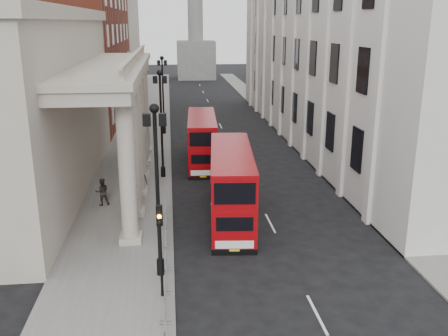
{
  "coord_description": "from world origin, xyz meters",
  "views": [
    {
      "loc": [
        0.09,
        -17.93,
        11.87
      ],
      "look_at": [
        3.19,
        10.5,
        3.47
      ],
      "focal_mm": 40.0,
      "sensor_mm": 36.0,
      "label": 1
    }
  ],
  "objects_px": {
    "lamp_post_north": "(163,90)",
    "bus_far": "(202,139)",
    "lamp_post_south": "(157,180)",
    "pedestrian_c": "(141,180)",
    "bus_near": "(231,184)",
    "monument_column": "(195,1)",
    "lamp_post_mid": "(161,117)",
    "pedestrian_b": "(102,192)",
    "traffic_light": "(160,234)",
    "pedestrian_a": "(131,212)"
  },
  "relations": [
    {
      "from": "bus_far",
      "to": "pedestrian_c",
      "type": "distance_m",
      "value": 9.08
    },
    {
      "from": "lamp_post_south",
      "to": "lamp_post_mid",
      "type": "height_order",
      "value": "same"
    },
    {
      "from": "monument_column",
      "to": "bus_far",
      "type": "xyz_separation_m",
      "value": [
        -3.25,
        -68.12,
        -13.81
      ]
    },
    {
      "from": "lamp_post_mid",
      "to": "bus_near",
      "type": "xyz_separation_m",
      "value": [
        4.29,
        -9.09,
        -2.61
      ]
    },
    {
      "from": "bus_near",
      "to": "pedestrian_c",
      "type": "bearing_deg",
      "value": 142.3
    },
    {
      "from": "pedestrian_c",
      "to": "lamp_post_south",
      "type": "bearing_deg",
      "value": -91.92
    },
    {
      "from": "monument_column",
      "to": "pedestrian_c",
      "type": "relative_size",
      "value": 28.55
    },
    {
      "from": "pedestrian_a",
      "to": "pedestrian_c",
      "type": "relative_size",
      "value": 0.84
    },
    {
      "from": "lamp_post_north",
      "to": "pedestrian_c",
      "type": "relative_size",
      "value": 4.38
    },
    {
      "from": "traffic_light",
      "to": "lamp_post_south",
      "type": "bearing_deg",
      "value": 92.84
    },
    {
      "from": "traffic_light",
      "to": "lamp_post_mid",
      "type": "bearing_deg",
      "value": 90.32
    },
    {
      "from": "lamp_post_north",
      "to": "pedestrian_a",
      "type": "distance_m",
      "value": 25.92
    },
    {
      "from": "bus_far",
      "to": "lamp_post_north",
      "type": "bearing_deg",
      "value": 108.44
    },
    {
      "from": "lamp_post_south",
      "to": "bus_far",
      "type": "distance_m",
      "value": 20.35
    },
    {
      "from": "monument_column",
      "to": "lamp_post_south",
      "type": "xyz_separation_m",
      "value": [
        -6.6,
        -88.0,
        -11.07
      ]
    },
    {
      "from": "monument_column",
      "to": "pedestrian_b",
      "type": "height_order",
      "value": "monument_column"
    },
    {
      "from": "pedestrian_b",
      "to": "monument_column",
      "type": "bearing_deg",
      "value": -111.56
    },
    {
      "from": "lamp_post_north",
      "to": "bus_far",
      "type": "relative_size",
      "value": 0.85
    },
    {
      "from": "traffic_light",
      "to": "pedestrian_c",
      "type": "height_order",
      "value": "traffic_light"
    },
    {
      "from": "lamp_post_mid",
      "to": "pedestrian_a",
      "type": "distance_m",
      "value": 10.5
    },
    {
      "from": "bus_near",
      "to": "bus_far",
      "type": "xyz_separation_m",
      "value": [
        -0.94,
        12.97,
        -0.13
      ]
    },
    {
      "from": "monument_column",
      "to": "pedestrian_a",
      "type": "relative_size",
      "value": 33.92
    },
    {
      "from": "lamp_post_mid",
      "to": "bus_near",
      "type": "height_order",
      "value": "lamp_post_mid"
    },
    {
      "from": "bus_near",
      "to": "pedestrian_a",
      "type": "relative_size",
      "value": 6.5
    },
    {
      "from": "monument_column",
      "to": "pedestrian_b",
      "type": "xyz_separation_m",
      "value": [
        -10.56,
        -77.97,
        -14.94
      ]
    },
    {
      "from": "lamp_post_north",
      "to": "pedestrian_a",
      "type": "height_order",
      "value": "lamp_post_north"
    },
    {
      "from": "lamp_post_mid",
      "to": "pedestrian_c",
      "type": "distance_m",
      "value": 5.54
    },
    {
      "from": "bus_near",
      "to": "pedestrian_a",
      "type": "bearing_deg",
      "value": -170.67
    },
    {
      "from": "lamp_post_south",
      "to": "lamp_post_north",
      "type": "bearing_deg",
      "value": 90.0
    },
    {
      "from": "lamp_post_mid",
      "to": "pedestrian_b",
      "type": "relative_size",
      "value": 4.51
    },
    {
      "from": "lamp_post_south",
      "to": "pedestrian_c",
      "type": "distance_m",
      "value": 13.0
    },
    {
      "from": "monument_column",
      "to": "pedestrian_b",
      "type": "bearing_deg",
      "value": -97.71
    },
    {
      "from": "bus_near",
      "to": "lamp_post_south",
      "type": "bearing_deg",
      "value": -116.78
    },
    {
      "from": "lamp_post_north",
      "to": "pedestrian_a",
      "type": "xyz_separation_m",
      "value": [
        -1.8,
        -25.54,
        -3.99
      ]
    },
    {
      "from": "pedestrian_a",
      "to": "lamp_post_south",
      "type": "bearing_deg",
      "value": -87.45
    },
    {
      "from": "monument_column",
      "to": "lamp_post_south",
      "type": "bearing_deg",
      "value": -94.29
    },
    {
      "from": "traffic_light",
      "to": "pedestrian_c",
      "type": "bearing_deg",
      "value": 96.58
    },
    {
      "from": "lamp_post_mid",
      "to": "bus_far",
      "type": "bearing_deg",
      "value": 49.2
    },
    {
      "from": "lamp_post_south",
      "to": "pedestrian_a",
      "type": "height_order",
      "value": "lamp_post_south"
    },
    {
      "from": "pedestrian_b",
      "to": "pedestrian_c",
      "type": "distance_m",
      "value": 3.32
    },
    {
      "from": "bus_far",
      "to": "pedestrian_a",
      "type": "height_order",
      "value": "bus_far"
    },
    {
      "from": "monument_column",
      "to": "traffic_light",
      "type": "distance_m",
      "value": 91.17
    },
    {
      "from": "lamp_post_north",
      "to": "bus_near",
      "type": "bearing_deg",
      "value": -80.29
    },
    {
      "from": "lamp_post_north",
      "to": "pedestrian_c",
      "type": "xyz_separation_m",
      "value": [
        -1.55,
        -19.68,
        -3.84
      ]
    },
    {
      "from": "lamp_post_north",
      "to": "bus_far",
      "type": "xyz_separation_m",
      "value": [
        3.35,
        -12.12,
        -2.74
      ]
    },
    {
      "from": "pedestrian_b",
      "to": "pedestrian_c",
      "type": "relative_size",
      "value": 0.97
    },
    {
      "from": "lamp_post_north",
      "to": "pedestrian_a",
      "type": "relative_size",
      "value": 5.21
    },
    {
      "from": "monument_column",
      "to": "lamp_post_south",
      "type": "distance_m",
      "value": 88.94
    },
    {
      "from": "lamp_post_south",
      "to": "pedestrian_c",
      "type": "relative_size",
      "value": 4.38
    },
    {
      "from": "pedestrian_a",
      "to": "pedestrian_b",
      "type": "xyz_separation_m",
      "value": [
        -2.16,
        3.57,
        0.12
      ]
    }
  ]
}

